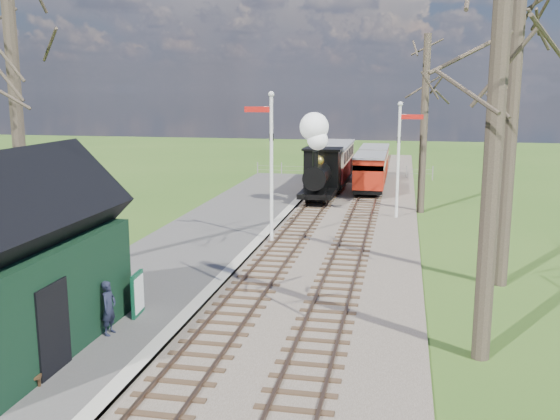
{
  "coord_description": "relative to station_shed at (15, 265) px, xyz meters",
  "views": [
    {
      "loc": [
        4.52,
        -8.57,
        6.3
      ],
      "look_at": [
        -0.18,
        15.14,
        1.6
      ],
      "focal_mm": 40.0,
      "sensor_mm": 36.0,
      "label": 1
    }
  ],
  "objects": [
    {
      "name": "distant_hills",
      "position": [
        5.7,
        60.38,
        -18.47
      ],
      "size": [
        114.4,
        48.0,
        22.02
      ],
      "color": "#385B23",
      "rests_on": "ground"
    },
    {
      "name": "ballast_bed",
      "position": [
        5.6,
        18.0,
        -2.22
      ],
      "size": [
        8.0,
        60.0,
        0.1
      ],
      "primitive_type": "cube",
      "color": "brown",
      "rests_on": "ground"
    },
    {
      "name": "track_near",
      "position": [
        4.3,
        18.0,
        -2.17
      ],
      "size": [
        1.6,
        60.0,
        0.15
      ],
      "color": "brown",
      "rests_on": "ground"
    },
    {
      "name": "track_far",
      "position": [
        6.9,
        18.0,
        -2.17
      ],
      "size": [
        1.6,
        60.0,
        0.15
      ],
      "color": "brown",
      "rests_on": "ground"
    },
    {
      "name": "platform",
      "position": [
        0.8,
        10.0,
        -2.17
      ],
      "size": [
        5.0,
        44.0,
        0.2
      ],
      "primitive_type": "cube",
      "color": "#474442",
      "rests_on": "ground"
    },
    {
      "name": "coping_strip",
      "position": [
        3.1,
        10.0,
        -2.16
      ],
      "size": [
        0.4,
        44.0,
        0.21
      ],
      "primitive_type": "cube",
      "color": "#B2AD9E",
      "rests_on": "ground"
    },
    {
      "name": "station_shed",
      "position": [
        0.0,
        0.0,
        0.0
      ],
      "size": [
        3.25,
        6.3,
        4.78
      ],
      "color": "black",
      "rests_on": "platform"
    },
    {
      "name": "semaphore_near",
      "position": [
        3.53,
        12.0,
        1.35
      ],
      "size": [
        1.22,
        0.24,
        6.22
      ],
      "color": "silver",
      "rests_on": "ground"
    },
    {
      "name": "semaphore_far",
      "position": [
        8.67,
        18.0,
        1.08
      ],
      "size": [
        1.22,
        0.24,
        5.72
      ],
      "color": "silver",
      "rests_on": "ground"
    },
    {
      "name": "bare_trees",
      "position": [
        5.63,
        6.1,
        2.94
      ],
      "size": [
        15.51,
        22.39,
        12.0
      ],
      "color": "#382D23",
      "rests_on": "ground"
    },
    {
      "name": "fence_line",
      "position": [
        4.6,
        32.0,
        -1.72
      ],
      "size": [
        12.6,
        0.08,
        1.0
      ],
      "color": "slate",
      "rests_on": "ground"
    },
    {
      "name": "locomotive",
      "position": [
        4.29,
        21.52,
        -0.02
      ],
      "size": [
        1.97,
        4.59,
        4.92
      ],
      "color": "black",
      "rests_on": "ground"
    },
    {
      "name": "coach",
      "position": [
        4.3,
        27.59,
        -0.62
      ],
      "size": [
        2.3,
        7.87,
        2.42
      ],
      "color": "black",
      "rests_on": "ground"
    },
    {
      "name": "red_carriage_a",
      "position": [
        6.9,
        25.02,
        -0.9
      ],
      "size": [
        1.86,
        4.59,
        1.95
      ],
      "color": "black",
      "rests_on": "ground"
    },
    {
      "name": "red_carriage_b",
      "position": [
        6.9,
        30.52,
        -0.9
      ],
      "size": [
        1.86,
        4.59,
        1.95
      ],
      "color": "black",
      "rests_on": "ground"
    },
    {
      "name": "sign_board",
      "position": [
        1.84,
        2.64,
        -1.47
      ],
      "size": [
        0.17,
        0.82,
        1.2
      ],
      "color": "#0F482E",
      "rests_on": "platform"
    },
    {
      "name": "bench",
      "position": [
        1.12,
        -1.3,
        -1.73
      ],
      "size": [
        0.85,
        1.31,
        0.72
      ],
      "color": "#3F2916",
      "rests_on": "platform"
    },
    {
      "name": "person",
      "position": [
        1.7,
        1.21,
        -1.37
      ],
      "size": [
        0.36,
        0.52,
        1.39
      ],
      "primitive_type": "imported",
      "rotation": [
        0.0,
        0.0,
        1.52
      ],
      "color": "#1C1F32",
      "rests_on": "platform"
    }
  ]
}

